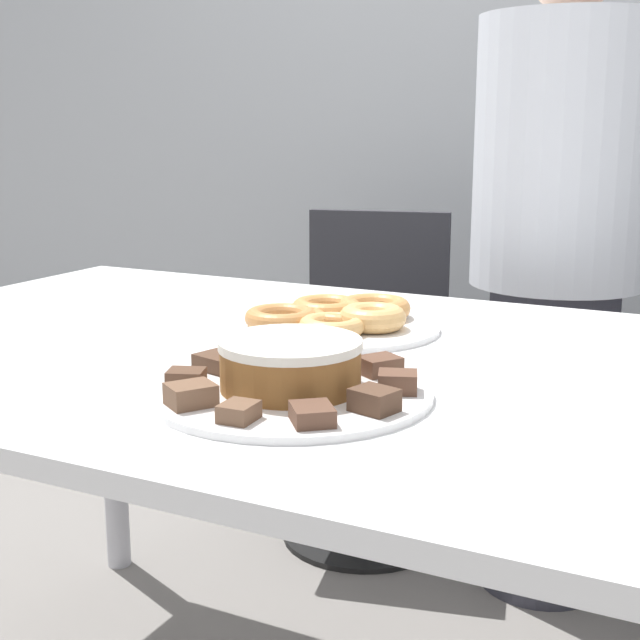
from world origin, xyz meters
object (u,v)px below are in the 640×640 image
person_standing (557,264)px  office_chair_left (368,386)px  plate_donuts (342,327)px  frosted_cake (291,364)px  plate_cake (291,392)px

person_standing → office_chair_left: 0.64m
plate_donuts → office_chair_left: bearing=110.5°
person_standing → plate_donuts: (-0.21, -0.71, -0.03)m
person_standing → office_chair_left: (-0.51, 0.08, -0.39)m
plate_donuts → frosted_cake: 0.39m
person_standing → plate_donuts: person_standing is taller
office_chair_left → frosted_cake: (0.40, -1.17, 0.40)m
person_standing → frosted_cake: (-0.11, -1.09, 0.01)m
person_standing → plate_donuts: bearing=-106.3°
office_chair_left → frosted_cake: bearing=-84.4°
person_standing → plate_cake: bearing=-95.7°
plate_donuts → frosted_cake: (0.10, -0.37, 0.04)m
person_standing → plate_cake: (-0.11, -1.09, -0.03)m
plate_donuts → frosted_cake: size_ratio=1.79×
person_standing → plate_donuts: size_ratio=4.61×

